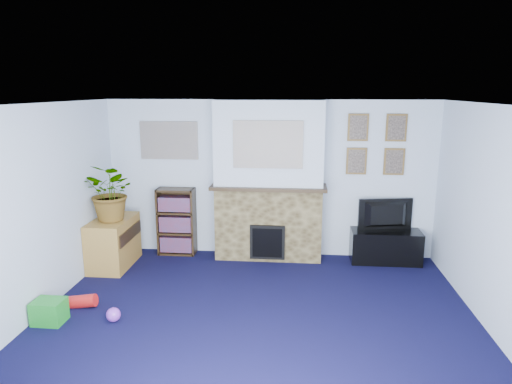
# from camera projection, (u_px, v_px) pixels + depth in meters

# --- Properties ---
(floor) EXTENTS (5.00, 4.50, 0.01)m
(floor) POSITION_uv_depth(u_px,v_px,m) (256.00, 323.00, 5.09)
(floor) COLOR black
(floor) RESTS_ON ground
(ceiling) EXTENTS (5.00, 4.50, 0.01)m
(ceiling) POSITION_uv_depth(u_px,v_px,m) (256.00, 105.00, 4.55)
(ceiling) COLOR white
(ceiling) RESTS_ON wall_back
(wall_back) EXTENTS (5.00, 0.04, 2.40)m
(wall_back) POSITION_uv_depth(u_px,v_px,m) (270.00, 179.00, 7.01)
(wall_back) COLOR silver
(wall_back) RESTS_ON ground
(wall_front) EXTENTS (5.00, 0.04, 2.40)m
(wall_front) POSITION_uv_depth(u_px,v_px,m) (221.00, 329.00, 2.64)
(wall_front) COLOR silver
(wall_front) RESTS_ON ground
(wall_left) EXTENTS (0.04, 4.50, 2.40)m
(wall_left) POSITION_uv_depth(u_px,v_px,m) (32.00, 214.00, 5.04)
(wall_left) COLOR silver
(wall_left) RESTS_ON ground
(wall_right) EXTENTS (0.04, 4.50, 2.40)m
(wall_right) POSITION_uv_depth(u_px,v_px,m) (503.00, 226.00, 4.60)
(wall_right) COLOR silver
(wall_right) RESTS_ON ground
(chimney_breast) EXTENTS (1.72, 0.50, 2.40)m
(chimney_breast) POSITION_uv_depth(u_px,v_px,m) (269.00, 183.00, 6.81)
(chimney_breast) COLOR brown
(chimney_breast) RESTS_ON ground
(collage_main) EXTENTS (1.00, 0.03, 0.68)m
(collage_main) POSITION_uv_depth(u_px,v_px,m) (268.00, 145.00, 6.47)
(collage_main) COLOR gray
(collage_main) RESTS_ON chimney_breast
(collage_left) EXTENTS (0.90, 0.03, 0.58)m
(collage_left) POSITION_uv_depth(u_px,v_px,m) (169.00, 140.00, 7.00)
(collage_left) COLOR gray
(collage_left) RESTS_ON wall_back
(portrait_tl) EXTENTS (0.30, 0.03, 0.40)m
(portrait_tl) POSITION_uv_depth(u_px,v_px,m) (358.00, 127.00, 6.69)
(portrait_tl) COLOR brown
(portrait_tl) RESTS_ON wall_back
(portrait_tr) EXTENTS (0.30, 0.03, 0.40)m
(portrait_tr) POSITION_uv_depth(u_px,v_px,m) (396.00, 128.00, 6.64)
(portrait_tr) COLOR brown
(portrait_tr) RESTS_ON wall_back
(portrait_bl) EXTENTS (0.30, 0.03, 0.40)m
(portrait_bl) POSITION_uv_depth(u_px,v_px,m) (356.00, 161.00, 6.80)
(portrait_bl) COLOR brown
(portrait_bl) RESTS_ON wall_back
(portrait_br) EXTENTS (0.30, 0.03, 0.40)m
(portrait_br) POSITION_uv_depth(u_px,v_px,m) (394.00, 162.00, 6.75)
(portrait_br) COLOR brown
(portrait_br) RESTS_ON wall_back
(tv_stand) EXTENTS (1.02, 0.43, 0.49)m
(tv_stand) POSITION_uv_depth(u_px,v_px,m) (385.00, 247.00, 6.85)
(tv_stand) COLOR black
(tv_stand) RESTS_ON ground
(television) EXTENTS (0.83, 0.25, 0.47)m
(television) POSITION_uv_depth(u_px,v_px,m) (387.00, 215.00, 6.76)
(television) COLOR black
(television) RESTS_ON tv_stand
(bookshelf) EXTENTS (0.58, 0.28, 1.05)m
(bookshelf) POSITION_uv_depth(u_px,v_px,m) (177.00, 223.00, 7.15)
(bookshelf) COLOR black
(bookshelf) RESTS_ON ground
(sideboard) EXTENTS (0.51, 0.91, 0.71)m
(sideboard) POSITION_uv_depth(u_px,v_px,m) (114.00, 243.00, 6.68)
(sideboard) COLOR #A67B35
(sideboard) RESTS_ON ground
(potted_plant) EXTENTS (0.91, 0.85, 0.83)m
(potted_plant) POSITION_uv_depth(u_px,v_px,m) (112.00, 192.00, 6.46)
(potted_plant) COLOR #26661E
(potted_plant) RESTS_ON sideboard
(mantel_clock) EXTENTS (0.10, 0.06, 0.14)m
(mantel_clock) POSITION_uv_depth(u_px,v_px,m) (264.00, 181.00, 6.76)
(mantel_clock) COLOR gold
(mantel_clock) RESTS_ON chimney_breast
(mantel_candle) EXTENTS (0.06, 0.06, 0.18)m
(mantel_candle) POSITION_uv_depth(u_px,v_px,m) (286.00, 181.00, 6.73)
(mantel_candle) COLOR #B2BFC6
(mantel_candle) RESTS_ON chimney_breast
(mantel_teddy) EXTENTS (0.14, 0.14, 0.14)m
(mantel_teddy) POSITION_uv_depth(u_px,v_px,m) (236.00, 181.00, 6.80)
(mantel_teddy) COLOR gray
(mantel_teddy) RESTS_ON chimney_breast
(mantel_can) EXTENTS (0.05, 0.05, 0.11)m
(mantel_can) POSITION_uv_depth(u_px,v_px,m) (317.00, 182.00, 6.70)
(mantel_can) COLOR yellow
(mantel_can) RESTS_ON chimney_breast
(green_crate) EXTENTS (0.34, 0.27, 0.27)m
(green_crate) POSITION_uv_depth(u_px,v_px,m) (49.00, 311.00, 5.07)
(green_crate) COLOR #198C26
(green_crate) RESTS_ON ground
(toy_ball) EXTENTS (0.16, 0.16, 0.16)m
(toy_ball) POSITION_uv_depth(u_px,v_px,m) (113.00, 314.00, 5.11)
(toy_ball) COLOR purple
(toy_ball) RESTS_ON ground
(toy_block) EXTENTS (0.20, 0.20, 0.20)m
(toy_block) POSITION_uv_depth(u_px,v_px,m) (49.00, 314.00, 5.07)
(toy_block) COLOR yellow
(toy_block) RESTS_ON ground
(toy_tube) EXTENTS (0.35, 0.15, 0.20)m
(toy_tube) POSITION_uv_depth(u_px,v_px,m) (83.00, 301.00, 5.45)
(toy_tube) COLOR red
(toy_tube) RESTS_ON ground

